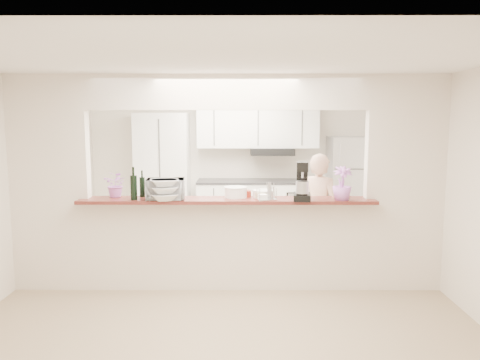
{
  "coord_description": "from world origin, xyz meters",
  "views": [
    {
      "loc": [
        0.17,
        -5.36,
        2.0
      ],
      "look_at": [
        0.15,
        0.3,
        1.26
      ],
      "focal_mm": 35.0,
      "sensor_mm": 36.0,
      "label": 1
    }
  ],
  "objects_px": {
    "toaster_oven": "(165,189)",
    "person": "(318,211)",
    "refrigerator": "(350,186)",
    "stand_mixer": "(302,183)"
  },
  "relations": [
    {
      "from": "refrigerator",
      "to": "stand_mixer",
      "type": "distance_m",
      "value": 3.06
    },
    {
      "from": "refrigerator",
      "to": "stand_mixer",
      "type": "bearing_deg",
      "value": -113.28
    },
    {
      "from": "toaster_oven",
      "to": "person",
      "type": "relative_size",
      "value": 0.28
    },
    {
      "from": "toaster_oven",
      "to": "person",
      "type": "distance_m",
      "value": 2.15
    },
    {
      "from": "person",
      "to": "refrigerator",
      "type": "bearing_deg",
      "value": -85.95
    },
    {
      "from": "refrigerator",
      "to": "toaster_oven",
      "type": "distance_m",
      "value": 3.91
    },
    {
      "from": "refrigerator",
      "to": "toaster_oven",
      "type": "bearing_deg",
      "value": -135.0
    },
    {
      "from": "toaster_oven",
      "to": "person",
      "type": "bearing_deg",
      "value": 20.41
    },
    {
      "from": "toaster_oven",
      "to": "person",
      "type": "height_order",
      "value": "person"
    },
    {
      "from": "refrigerator",
      "to": "toaster_oven",
      "type": "relative_size",
      "value": 4.01
    }
  ]
}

